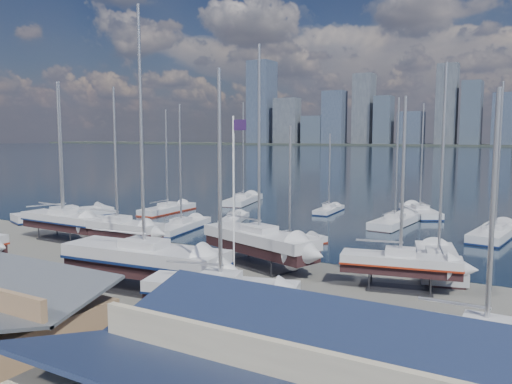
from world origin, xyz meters
The scene contains 24 objects.
ground centered at (0.00, -10.00, 0.00)m, with size 1400.00×1400.00×0.00m, color #605E59.
water centered at (0.00, 300.00, -0.15)m, with size 1400.00×600.00×0.40m, color #1B293E.
skyline centered at (-7.83, 553.76, 39.09)m, with size 639.14×43.80×107.69m.
sailboat_cradle_0 centered at (-19.39, -4.67, 2.08)m, with size 10.03×3.01×16.12m.
sailboat_cradle_2 centered at (-11.58, -4.74, 2.04)m, with size 9.31×2.71×15.21m.
sailboat_cradle_3 centered at (-0.37, -13.32, 2.24)m, with size 12.34×4.46×19.26m.
sailboat_cradle_4 centered at (3.33, -3.80, 2.17)m, with size 11.44×6.44×17.86m.
sailboat_cradle_5 centered at (7.75, -16.00, 1.98)m, with size 9.11×4.63×14.31m.
sailboat_cradle_6 centered at (14.91, -4.40, 1.94)m, with size 8.42×3.88×13.36m.
sailboat_cradle_7 centered at (21.36, -15.75, 1.91)m, with size 7.62×2.22×12.67m.
sailboat_moored_0 centered at (-30.53, 4.55, 0.31)m, with size 7.28×12.81×18.47m.
sailboat_moored_1 centered at (-22.27, 15.31, 0.31)m, with size 3.22×10.16×15.04m.
sailboat_moored_2 centered at (-18.15, 29.06, 0.32)m, with size 5.42×11.52×16.78m.
sailboat_moored_3 centered at (-12.17, 5.63, 0.31)m, with size 4.42×10.30×14.91m.
sailboat_moored_4 centered at (-10.08, 13.61, 0.33)m, with size 4.37×7.93×11.53m.
sailboat_moored_5 centered at (-2.60, 26.66, 0.31)m, with size 2.51×7.84×11.59m.
sailboat_moored_6 centered at (2.30, 4.00, 0.31)m, with size 5.36×8.40×12.20m.
sailboat_moored_7 centered at (8.15, 20.86, 0.32)m, with size 3.93×10.77×15.92m.
sailboat_moored_8 centered at (9.02, 30.60, 0.31)m, with size 7.67×10.66×15.77m.
sailboat_moored_9 centered at (16.19, 3.08, 0.32)m, with size 5.94×11.82×17.19m.
sailboat_moored_10 centered at (19.18, 18.77, 0.31)m, with size 4.74×11.73×17.04m.
car_c centered at (-3.78, -20.53, 0.76)m, with size 2.51×5.44×1.51m, color gray.
car_d centered at (8.48, -18.07, 0.75)m, with size 2.11×5.18×1.50m, color gray.
flagpole centered at (5.16, -10.41, 6.92)m, with size 1.06×0.12×12.01m.
Camera 1 is at (23.03, -38.66, 10.64)m, focal length 35.00 mm.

